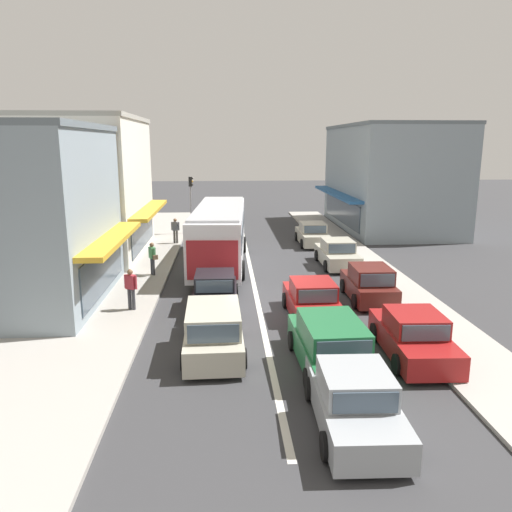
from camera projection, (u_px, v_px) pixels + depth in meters
name	position (u px, v px, depth m)	size (l,w,h in m)	color
ground_plane	(259.00, 309.00, 20.12)	(140.00, 140.00, 0.00)	#353538
lane_centre_line	(253.00, 282.00, 24.02)	(0.20, 28.00, 0.01)	silver
sidewalk_left	(119.00, 272.00, 25.53)	(5.20, 44.00, 0.14)	#A39E96
kerb_right	(368.00, 269.00, 26.33)	(2.80, 44.00, 0.12)	#A39E96
shopfront_corner_near	(4.00, 217.00, 19.98)	(8.62, 8.48, 7.30)	#84939E
shopfront_mid_block	(71.00, 188.00, 28.75)	(9.04, 9.48, 8.03)	silver
building_right_far	(389.00, 177.00, 38.67)	(8.42, 13.61, 7.93)	#84939E
city_bus	(220.00, 231.00, 26.89)	(3.14, 10.97, 3.23)	silver
wagon_queue_gap_filler	(214.00, 330.00, 15.80)	(2.01, 4.54, 1.58)	#B7B29E
wagon_behind_bus_mid	(330.00, 345.00, 14.64)	(2.03, 4.55, 1.58)	#1E6638
sedan_behind_bus_near	(312.00, 301.00, 18.96)	(1.95, 4.22, 1.47)	maroon
sedan_adjacent_lane_lead	(215.00, 292.00, 20.17)	(1.93, 4.21, 1.47)	black
sedan_queue_far_back	(354.00, 401.00, 11.64)	(1.99, 4.25, 1.47)	#9EA3A8
parked_sedan_kerb_front	(413.00, 337.00, 15.50)	(2.01, 4.26, 1.47)	maroon
parked_hatchback_kerb_second	(369.00, 284.00, 21.03)	(1.87, 3.73, 1.54)	#561E19
parked_sedan_kerb_third	(337.00, 254.00, 27.02)	(1.92, 4.21, 1.47)	#B7B29E
parked_sedan_kerb_rear	(312.00, 235.00, 32.75)	(1.91, 4.21, 1.47)	#B7B29E
traffic_light_downstreet	(191.00, 196.00, 35.72)	(0.33, 0.24, 4.20)	gray
pedestrian_with_handbag_near	(152.00, 257.00, 24.59)	(0.50, 0.60, 1.63)	#333338
pedestrian_browsing_midblock	(175.00, 229.00, 32.43)	(0.55, 0.31, 1.63)	#4C4742
pedestrian_far_walker	(131.00, 287.00, 19.44)	(0.53, 0.35, 1.63)	#333338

